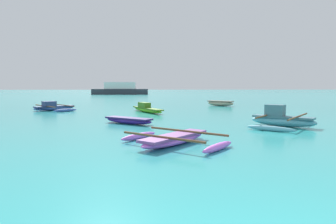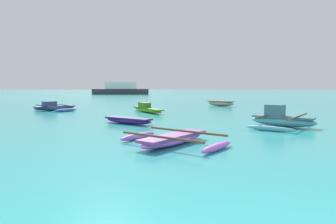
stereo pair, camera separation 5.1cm
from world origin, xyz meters
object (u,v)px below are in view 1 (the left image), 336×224
Objects in this scene: moored_boat_0 at (175,139)px; moored_boat_5 at (282,119)px; distant_ferry at (120,89)px; moored_boat_4 at (220,103)px; moored_boat_1 at (129,120)px; moored_boat_3 at (54,107)px; moored_boat_2 at (147,109)px.

moored_boat_0 is 0.87× the size of moored_boat_5.
distant_ferry reaches higher than moored_boat_0.
moored_boat_4 is 35.36m from distant_ferry.
moored_boat_1 is 9.76m from moored_boat_3.
distant_ferry reaches higher than moored_boat_3.
moored_boat_0 is at bearing -81.94° from distant_ferry.
moored_boat_2 is 1.00× the size of moored_boat_5.
moored_boat_2 is at bearing -55.87° from moored_boat_3.
moored_boat_5 is at bearing -75.45° from distant_ferry.
moored_boat_5 reaches higher than moored_boat_3.
moored_boat_1 is at bearing 59.54° from moored_boat_0.
moored_boat_2 is at bearing 45.24° from moored_boat_0.
moored_boat_2 reaches higher than moored_boat_1.
moored_boat_2 is at bearing 168.70° from moored_boat_5.
moored_boat_0 is 14.81m from moored_boat_3.
moored_boat_2 is 8.33m from moored_boat_4.
moored_boat_5 is (5.94, -7.08, 0.08)m from moored_boat_2.
moored_boat_5 reaches higher than moored_boat_0.
moored_boat_2 is 39.29m from distant_ferry.
moored_boat_0 reaches higher than moored_boat_1.
moored_boat_2 is 1.02× the size of moored_boat_3.
moored_boat_3 reaches higher than moored_boat_0.
distant_ferry is (0.65, 36.97, 0.74)m from moored_boat_3.
moored_boat_2 is (-1.06, 10.80, 0.06)m from moored_boat_0.
distant_ferry is (-5.26, 44.73, 0.79)m from moored_boat_1.
moored_boat_0 is at bearing -98.96° from moored_boat_3.
distant_ferry is (-7.03, 49.63, 0.80)m from moored_boat_0.
moored_boat_5 is (4.88, 3.72, 0.14)m from moored_boat_0.
moored_boat_3 is 15.42m from moored_boat_5.
moored_boat_3 reaches higher than moored_boat_4.
distant_ferry is at bearing 132.88° from moored_boat_1.
distant_ferry is at bearing 163.61° from moored_boat_2.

